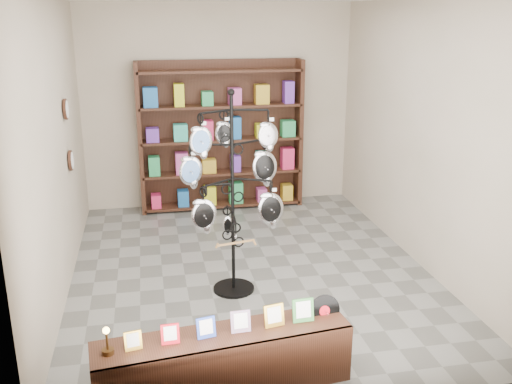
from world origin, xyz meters
TOP-DOWN VIEW (x-y plane):
  - ground at (0.00, 0.00)m, footprint 5.00×5.00m
  - room_envelope at (0.00, 0.00)m, footprint 5.00×5.00m
  - display_tree at (-0.26, -0.47)m, footprint 1.10×0.99m
  - front_shelf at (-0.59, -2.12)m, footprint 2.03×0.63m
  - back_shelving at (0.00, 2.30)m, footprint 2.42×0.36m
  - wall_clocks at (-1.97, 0.80)m, footprint 0.03×0.24m

SIDE VIEW (x-z plane):
  - ground at x=0.00m, z-range 0.00..0.00m
  - front_shelf at x=-0.59m, z-range -0.11..0.60m
  - back_shelving at x=0.00m, z-range -0.07..2.13m
  - display_tree at x=-0.26m, z-range 0.17..2.32m
  - wall_clocks at x=-1.97m, z-range 1.08..1.92m
  - room_envelope at x=0.00m, z-range -0.65..4.35m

